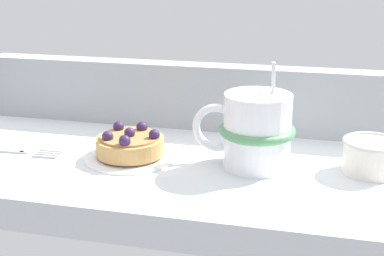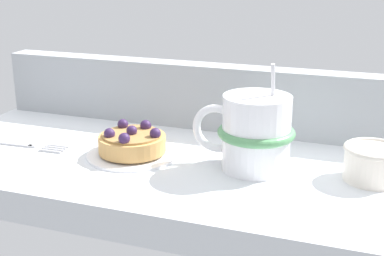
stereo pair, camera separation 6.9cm
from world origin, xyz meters
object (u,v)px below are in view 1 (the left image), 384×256
Objects in this scene: dessert_plate at (131,156)px; raspberry_tart at (130,144)px; dessert_fork at (2,150)px; sugar_bowl at (371,155)px; coffee_mug at (255,130)px.

raspberry_tart is (0.00, -0.00, 1.75)cm from dessert_plate.
sugar_bowl reaches higher than dessert_fork.
coffee_mug is at bearing 4.39° from dessert_plate.
raspberry_tart is 18.54cm from dessert_fork.
raspberry_tart is 1.24× the size of sugar_bowl.
coffee_mug is 14.88cm from sugar_bowl.
coffee_mug is 1.86× the size of sugar_bowl.
dessert_fork is 2.38× the size of sugar_bowl.
dessert_plate is at bearing 94.95° from raspberry_tart.
dessert_plate is at bearing 6.37° from dessert_fork.
coffee_mug is at bearing 4.39° from raspberry_tart.
sugar_bowl is (31.28, 2.33, 2.02)cm from dessert_plate.
raspberry_tart is 0.52× the size of dessert_fork.
coffee_mug is at bearing -175.87° from sugar_bowl.
dessert_fork is at bearing -174.57° from coffee_mug.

